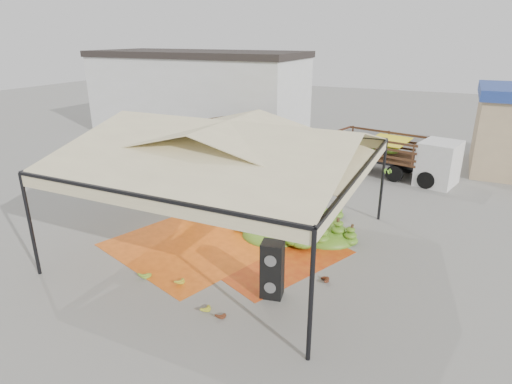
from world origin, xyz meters
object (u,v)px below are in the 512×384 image
at_px(vendor, 299,183).
at_px(truck_left, 248,141).
at_px(truck_right, 399,152).
at_px(banana_heap, 292,214).
at_px(speaker_stack, 272,270).

distance_m(vendor, truck_left, 5.69).
bearing_deg(truck_left, truck_right, 33.55).
distance_m(banana_heap, truck_left, 7.78).
bearing_deg(banana_heap, truck_left, 127.37).
bearing_deg(truck_left, vendor, -21.37).
height_order(speaker_stack, vendor, vendor).
height_order(speaker_stack, truck_right, truck_right).
relative_size(banana_heap, truck_right, 0.84).
relative_size(speaker_stack, vendor, 0.89).
relative_size(speaker_stack, truck_left, 0.24).
relative_size(vendor, truck_left, 0.27).
height_order(banana_heap, vendor, vendor).
xyz_separation_m(banana_heap, speaker_stack, (1.03, -4.11, 0.22)).
height_order(vendor, truck_left, truck_left).
height_order(banana_heap, truck_right, truck_right).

